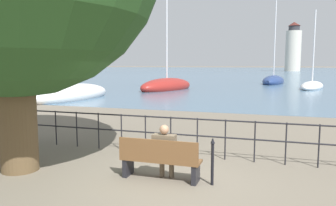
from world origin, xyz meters
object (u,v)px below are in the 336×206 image
(sailboat_3, at_px, (167,86))
(harbor_lighthouse, at_px, (293,48))
(closed_umbrella, at_px, (212,159))
(sailboat_0, at_px, (312,86))
(sailboat_2, at_px, (72,94))
(sailboat_1, at_px, (273,81))
(park_bench, at_px, (160,160))
(seated_person_left, at_px, (165,149))

(sailboat_3, distance_m, harbor_lighthouse, 104.18)
(closed_umbrella, relative_size, sailboat_0, 0.12)
(sailboat_2, bearing_deg, sailboat_0, 46.22)
(closed_umbrella, relative_size, sailboat_1, 0.09)
(park_bench, height_order, sailboat_2, sailboat_2)
(sailboat_1, bearing_deg, sailboat_3, -114.93)
(seated_person_left, height_order, sailboat_3, sailboat_3)
(park_bench, bearing_deg, closed_umbrella, 2.20)
(sailboat_2, bearing_deg, seated_person_left, -46.80)
(sailboat_0, xyz_separation_m, harbor_lighthouse, (2.71, 96.49, 8.25))
(park_bench, bearing_deg, sailboat_2, 129.96)
(closed_umbrella, xyz_separation_m, sailboat_1, (1.04, 37.90, -0.20))
(harbor_lighthouse, bearing_deg, sailboat_3, -99.07)
(sailboat_1, xyz_separation_m, harbor_lighthouse, (6.51, 88.57, 8.16))
(sailboat_1, height_order, harbor_lighthouse, harbor_lighthouse)
(closed_umbrella, bearing_deg, sailboat_0, 80.83)
(sailboat_1, distance_m, sailboat_3, 17.12)
(seated_person_left, bearing_deg, harbor_lighthouse, 86.12)
(sailboat_3, height_order, harbor_lighthouse, harbor_lighthouse)
(sailboat_0, xyz_separation_m, sailboat_1, (-3.80, 7.92, 0.09))
(seated_person_left, xyz_separation_m, sailboat_2, (-11.51, 13.56, -0.30))
(closed_umbrella, bearing_deg, sailboat_3, 110.25)
(sailboat_2, distance_m, sailboat_3, 10.96)
(sailboat_2, bearing_deg, park_bench, -47.16)
(harbor_lighthouse, bearing_deg, sailboat_0, -91.61)
(park_bench, xyz_separation_m, closed_umbrella, (1.11, 0.04, 0.12))
(sailboat_0, bearing_deg, park_bench, -86.00)
(sailboat_3, relative_size, harbor_lighthouse, 0.68)
(park_bench, height_order, sailboat_0, sailboat_0)
(seated_person_left, bearing_deg, sailboat_3, 108.07)
(park_bench, height_order, sailboat_3, sailboat_3)
(harbor_lighthouse, bearing_deg, sailboat_2, -100.09)
(sailboat_2, relative_size, harbor_lighthouse, 0.70)
(park_bench, distance_m, seated_person_left, 0.25)
(park_bench, xyz_separation_m, seated_person_left, (0.08, 0.08, 0.22))
(seated_person_left, xyz_separation_m, sailboat_0, (5.87, 29.95, -0.39))
(closed_umbrella, bearing_deg, seated_person_left, 178.15)
(park_bench, distance_m, harbor_lighthouse, 127.06)
(sailboat_2, xyz_separation_m, sailboat_3, (3.72, 10.31, 0.02))
(harbor_lighthouse, bearing_deg, park_bench, -93.92)
(sailboat_1, relative_size, harbor_lighthouse, 0.60)
(park_bench, distance_m, sailboat_2, 17.78)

